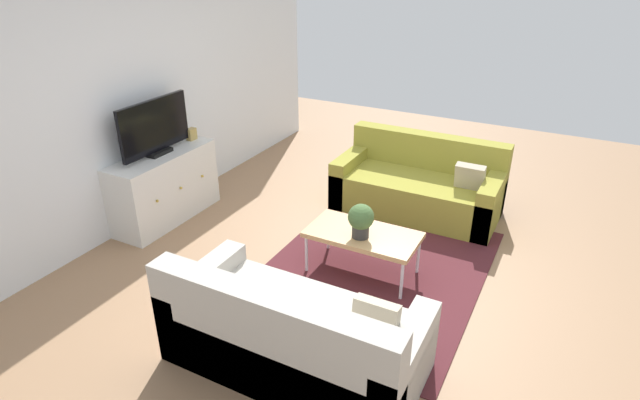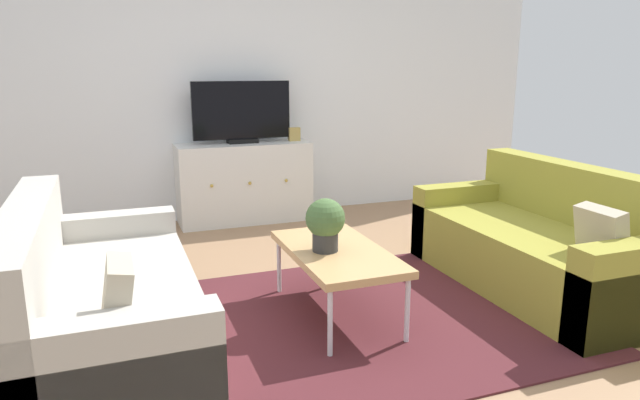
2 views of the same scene
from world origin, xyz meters
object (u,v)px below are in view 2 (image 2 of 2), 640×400
Objects in this scene: coffee_table at (337,254)px; tv_console at (244,182)px; couch_left_side at (90,309)px; mantel_clock at (294,134)px; flat_screen_tv at (242,112)px; potted_plant at (325,222)px; couch_right_side at (546,247)px.

tv_console is (-0.02, 2.32, -0.01)m from coffee_table.
couch_left_side is 13.78× the size of mantel_clock.
tv_console is 1.36× the size of flat_screen_tv.
couch_left_side is 1.33m from potted_plant.
potted_plant is 0.25× the size of tv_console.
coffee_table is at bearing 3.88° from potted_plant.
potted_plant is (-1.58, 0.05, 0.32)m from couch_right_side.
tv_console reaches higher than coffee_table.
couch_left_side is at bearing -119.42° from flat_screen_tv.
potted_plant is at bearing -103.72° from mantel_clock.
coffee_table is at bearing -89.62° from tv_console.
flat_screen_tv is at bearing 90.37° from coffee_table.
tv_console is 9.66× the size of mantel_clock.
flat_screen_tv is 0.55m from mantel_clock.
couch_left_side is 2.73m from tv_console.
couch_right_side reaches higher than tv_console.
potted_plant is at bearing -91.49° from tv_console.
mantel_clock is at bearing 113.11° from couch_right_side.
tv_console is at bearing 122.64° from couch_right_side.
mantel_clock is (0.57, 2.33, 0.23)m from potted_plant.
couch_left_side is 3.06m from mantel_clock.
couch_left_side is 1.00× the size of couch_right_side.
potted_plant reaches higher than coffee_table.
couch_left_side reaches higher than coffee_table.
potted_plant is (1.29, 0.05, 0.32)m from couch_left_side.
couch_right_side is 1.94× the size of flat_screen_tv.
couch_right_side reaches higher than potted_plant.
couch_right_side is 2.64m from mantel_clock.
couch_left_side is at bearing -119.62° from tv_console.
tv_console is at bearing 60.38° from couch_left_side.
couch_left_side is at bearing 180.00° from couch_right_side.
couch_left_side is 2.85m from flat_screen_tv.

